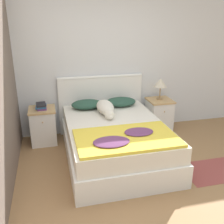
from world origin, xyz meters
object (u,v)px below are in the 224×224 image
object	(u,v)px
nightstand_left	(43,126)
pillow_left	(87,104)
nightstand_right	(159,115)
table_lamp	(161,83)
book_stack	(41,106)
dog	(106,108)
pillow_right	(121,102)
bed	(115,141)

from	to	relation	value
nightstand_left	pillow_left	xyz separation A→B (m)	(0.74, -0.02, 0.32)
nightstand_right	table_lamp	distance (m)	0.60
nightstand_right	table_lamp	world-z (taller)	table_lamp
book_stack	table_lamp	distance (m)	2.08
nightstand_left	nightstand_right	size ratio (longest dim) A/B	1.00
table_lamp	dog	bearing A→B (deg)	-161.33
pillow_right	dog	world-z (taller)	dog
nightstand_left	pillow_left	bearing A→B (deg)	-1.50
nightstand_right	nightstand_left	bearing A→B (deg)	180.00
pillow_right	nightstand_left	bearing A→B (deg)	179.16
pillow_right	nightstand_right	bearing A→B (deg)	1.50
pillow_left	dog	distance (m)	0.41
bed	pillow_right	world-z (taller)	pillow_right
pillow_right	table_lamp	world-z (taller)	table_lamp
pillow_left	book_stack	size ratio (longest dim) A/B	2.21
nightstand_right	table_lamp	bearing A→B (deg)	90.00
bed	table_lamp	bearing A→B (deg)	37.53
pillow_right	dog	bearing A→B (deg)	-136.23
bed	table_lamp	xyz separation A→B (m)	(1.03, 0.79, 0.62)
nightstand_left	table_lamp	bearing A→B (deg)	0.58
nightstand_left	pillow_left	distance (m)	0.81
book_stack	table_lamp	xyz separation A→B (m)	(2.07, 0.03, 0.25)
pillow_left	nightstand_left	bearing A→B (deg)	178.50
pillow_right	table_lamp	size ratio (longest dim) A/B	1.35
pillow_right	book_stack	bearing A→B (deg)	179.71
book_stack	nightstand_left	bearing A→B (deg)	78.19
dog	table_lamp	xyz separation A→B (m)	(1.08, 0.36, 0.25)
bed	nightstand_right	size ratio (longest dim) A/B	3.32
nightstand_left	book_stack	size ratio (longest dim) A/B	2.53
bed	pillow_right	size ratio (longest dim) A/B	3.81
dog	pillow_right	bearing A→B (deg)	43.77
nightstand_left	dog	xyz separation A→B (m)	(0.99, -0.34, 0.34)
nightstand_left	book_stack	bearing A→B (deg)	-101.81
nightstand_left	pillow_right	world-z (taller)	pillow_right
table_lamp	pillow_left	bearing A→B (deg)	-178.26
pillow_left	table_lamp	world-z (taller)	table_lamp
bed	table_lamp	distance (m)	1.44
nightstand_right	bed	bearing A→B (deg)	-143.20
dog	book_stack	bearing A→B (deg)	161.54
bed	pillow_right	distance (m)	0.88
dog	table_lamp	size ratio (longest dim) A/B	1.96
pillow_left	dog	size ratio (longest dim) A/B	0.69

